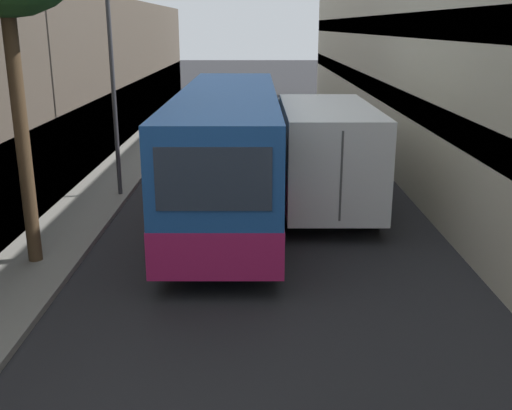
{
  "coord_description": "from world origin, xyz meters",
  "views": [
    {
      "loc": [
        -0.08,
        0.91,
        4.77
      ],
      "look_at": [
        -0.1,
        11.49,
        1.6
      ],
      "focal_mm": 42.0,
      "sensor_mm": 36.0,
      "label": 1
    }
  ],
  "objects_px": {
    "box_truck": "(324,147)",
    "street_lamp": "(109,13)",
    "panel_van": "(230,115)",
    "bus": "(230,148)"
  },
  "relations": [
    {
      "from": "box_truck",
      "to": "street_lamp",
      "type": "distance_m",
      "value": 6.8
    },
    {
      "from": "panel_van",
      "to": "street_lamp",
      "type": "bearing_deg",
      "value": -106.01
    },
    {
      "from": "bus",
      "to": "street_lamp",
      "type": "distance_m",
      "value": 4.82
    },
    {
      "from": "box_truck",
      "to": "panel_van",
      "type": "xyz_separation_m",
      "value": [
        -3.03,
        9.82,
        -0.5
      ]
    },
    {
      "from": "box_truck",
      "to": "panel_van",
      "type": "relative_size",
      "value": 1.66
    },
    {
      "from": "box_truck",
      "to": "street_lamp",
      "type": "relative_size",
      "value": 1.06
    },
    {
      "from": "bus",
      "to": "box_truck",
      "type": "distance_m",
      "value": 2.75
    },
    {
      "from": "bus",
      "to": "street_lamp",
      "type": "relative_size",
      "value": 1.58
    },
    {
      "from": "panel_van",
      "to": "bus",
      "type": "bearing_deg",
      "value": -87.61
    },
    {
      "from": "panel_van",
      "to": "street_lamp",
      "type": "xyz_separation_m",
      "value": [
        -2.75,
        -9.59,
        4.06
      ]
    }
  ]
}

